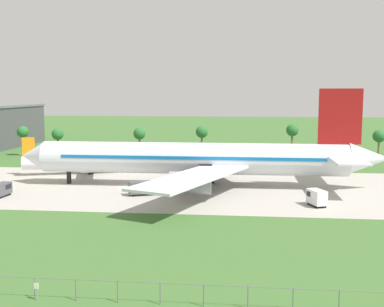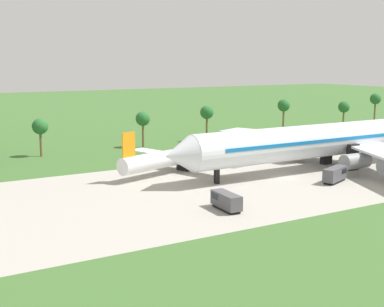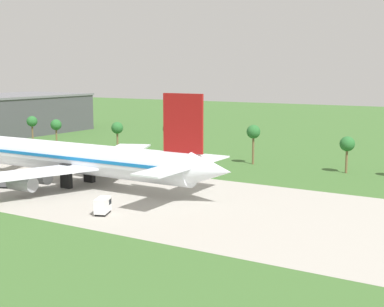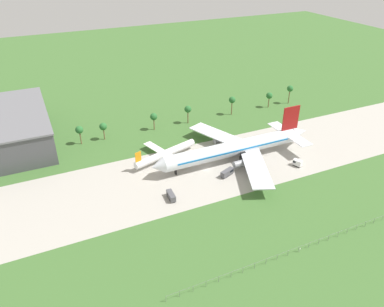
{
  "view_description": "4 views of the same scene",
  "coord_description": "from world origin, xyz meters",
  "px_view_note": "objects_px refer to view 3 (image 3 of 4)",
  "views": [
    {
      "loc": [
        23.31,
        -96.58,
        19.33
      ],
      "look_at": [
        12.96,
        1.69,
        6.86
      ],
      "focal_mm": 45.0,
      "sensor_mm": 36.0,
      "label": 1
    },
    {
      "loc": [
        -64.03,
        -75.31,
        21.43
      ],
      "look_at": [
        -18.66,
        1.69,
        5.86
      ],
      "focal_mm": 50.0,
      "sensor_mm": 36.0,
      "label": 2
    },
    {
      "loc": [
        94.6,
        -82.68,
        24.3
      ],
      "look_at": [
        44.58,
        1.69,
        9.12
      ],
      "focal_mm": 50.0,
      "sensor_mm": 36.0,
      "label": 3
    },
    {
      "loc": [
        -61.73,
        -118.78,
        84.43
      ],
      "look_at": [
        -4.66,
        5.0,
        6.0
      ],
      "focal_mm": 35.0,
      "sensor_mm": 36.0,
      "label": 4
    }
  ],
  "objects_px": {
    "regional_aircraft": "(29,153)",
    "terminal_building": "(7,114)",
    "baggage_tug": "(103,205)",
    "jet_airliner": "(73,158)",
    "catering_van": "(8,181)"
  },
  "relations": [
    {
      "from": "baggage_tug",
      "to": "terminal_building",
      "type": "bearing_deg",
      "value": 146.22
    },
    {
      "from": "baggage_tug",
      "to": "regional_aircraft",
      "type": "bearing_deg",
      "value": 149.86
    },
    {
      "from": "regional_aircraft",
      "to": "terminal_building",
      "type": "xyz_separation_m",
      "value": [
        -61.21,
        45.29,
        4.57
      ]
    },
    {
      "from": "regional_aircraft",
      "to": "jet_airliner",
      "type": "bearing_deg",
      "value": -24.92
    },
    {
      "from": "baggage_tug",
      "to": "catering_van",
      "type": "relative_size",
      "value": 0.65
    },
    {
      "from": "jet_airliner",
      "to": "baggage_tug",
      "type": "bearing_deg",
      "value": -36.21
    },
    {
      "from": "baggage_tug",
      "to": "catering_van",
      "type": "bearing_deg",
      "value": 169.14
    },
    {
      "from": "baggage_tug",
      "to": "terminal_building",
      "type": "xyz_separation_m",
      "value": [
        -110.35,
        73.83,
        6.03
      ]
    },
    {
      "from": "jet_airliner",
      "to": "catering_van",
      "type": "bearing_deg",
      "value": -134.23
    },
    {
      "from": "regional_aircraft",
      "to": "baggage_tug",
      "type": "xyz_separation_m",
      "value": [
        49.14,
        -28.53,
        -1.45
      ]
    },
    {
      "from": "regional_aircraft",
      "to": "terminal_building",
      "type": "height_order",
      "value": "terminal_building"
    },
    {
      "from": "regional_aircraft",
      "to": "catering_van",
      "type": "bearing_deg",
      "value": -50.94
    },
    {
      "from": "jet_airliner",
      "to": "terminal_building",
      "type": "height_order",
      "value": "jet_airliner"
    },
    {
      "from": "baggage_tug",
      "to": "terminal_building",
      "type": "relative_size",
      "value": 0.07
    },
    {
      "from": "terminal_building",
      "to": "regional_aircraft",
      "type": "bearing_deg",
      "value": -36.5
    }
  ]
}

